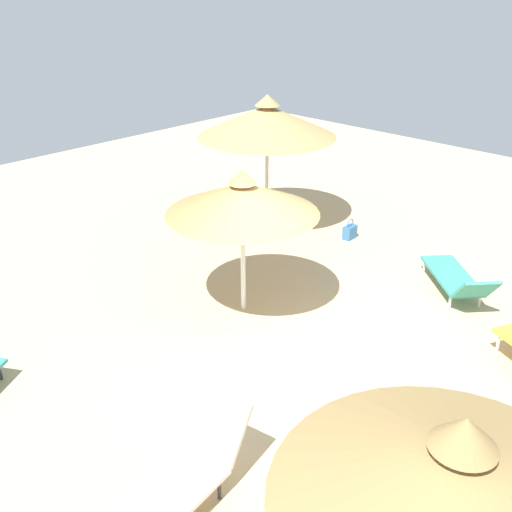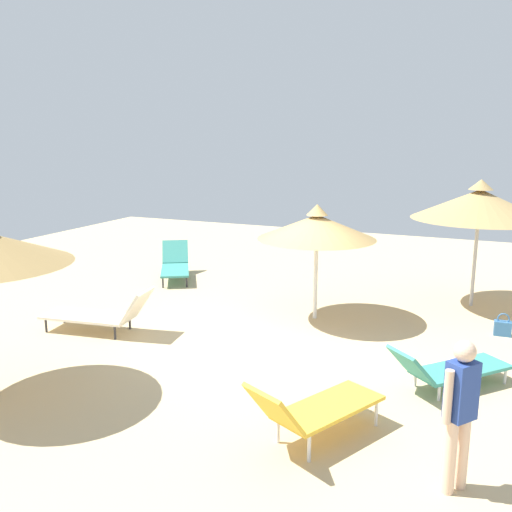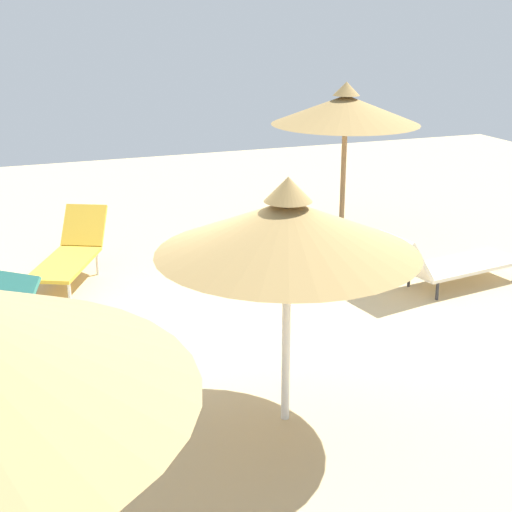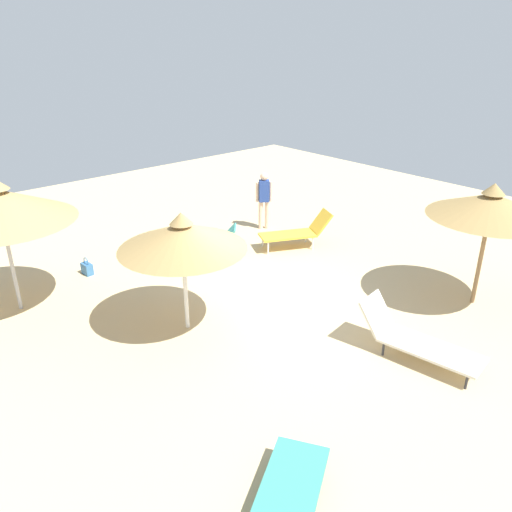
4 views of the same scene
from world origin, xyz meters
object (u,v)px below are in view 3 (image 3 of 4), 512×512
(parasol_umbrella_far_right, at_px, (346,110))
(lounge_chair_far_left, at_px, (71,252))
(parasol_umbrella_center, at_px, (288,227))
(lounge_chair_edge, at_px, (448,263))

(parasol_umbrella_far_right, height_order, lounge_chair_far_left, parasol_umbrella_far_right)
(parasol_umbrella_center, bearing_deg, lounge_chair_edge, 34.71)
(parasol_umbrella_far_right, bearing_deg, lounge_chair_far_left, -172.43)
(parasol_umbrella_center, distance_m, lounge_chair_far_left, 4.93)
(parasol_umbrella_center, xyz_separation_m, lounge_chair_edge, (3.48, 2.41, -1.53))
(parasol_umbrella_far_right, height_order, lounge_chair_edge, parasol_umbrella_far_right)
(parasol_umbrella_far_right, xyz_separation_m, lounge_chair_edge, (0.27, -2.70, -1.80))
(parasol_umbrella_far_right, bearing_deg, parasol_umbrella_center, -122.14)
(parasol_umbrella_center, distance_m, lounge_chair_edge, 4.50)
(parasol_umbrella_center, bearing_deg, parasol_umbrella_far_right, 57.86)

